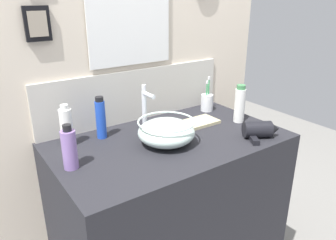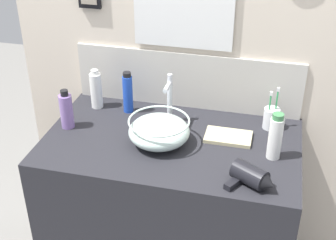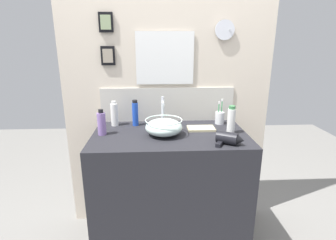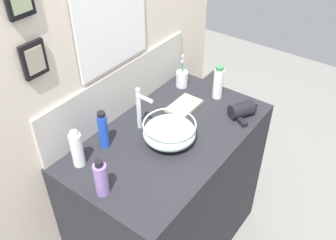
# 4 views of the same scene
# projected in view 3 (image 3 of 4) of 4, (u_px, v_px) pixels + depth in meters

# --- Properties ---
(vanity_counter) EXTENTS (1.10, 0.65, 0.94)m
(vanity_counter) POSITION_uv_depth(u_px,v_px,m) (170.00, 191.00, 2.01)
(vanity_counter) COLOR #232328
(vanity_counter) RESTS_ON ground
(back_panel) EXTENTS (1.68, 0.09, 2.60)m
(back_panel) POSITION_uv_depth(u_px,v_px,m) (167.00, 76.00, 2.11)
(back_panel) COLOR beige
(back_panel) RESTS_ON ground
(glass_bowl_sink) EXTENTS (0.26, 0.26, 0.11)m
(glass_bowl_sink) POSITION_uv_depth(u_px,v_px,m) (164.00, 127.00, 1.83)
(glass_bowl_sink) COLOR silver
(glass_bowl_sink) RESTS_ON vanity_counter
(faucet) EXTENTS (0.02, 0.10, 0.24)m
(faucet) POSITION_uv_depth(u_px,v_px,m) (163.00, 110.00, 1.98)
(faucet) COLOR silver
(faucet) RESTS_ON vanity_counter
(hair_drier) EXTENTS (0.20, 0.15, 0.08)m
(hair_drier) POSITION_uv_depth(u_px,v_px,m) (229.00, 139.00, 1.67)
(hair_drier) COLOR black
(hair_drier) RESTS_ON vanity_counter
(toothbrush_cup) EXTENTS (0.07, 0.07, 0.20)m
(toothbrush_cup) POSITION_uv_depth(u_px,v_px,m) (220.00, 118.00, 2.08)
(toothbrush_cup) COLOR silver
(toothbrush_cup) RESTS_ON vanity_counter
(spray_bottle) EXTENTS (0.06, 0.06, 0.18)m
(spray_bottle) POSITION_uv_depth(u_px,v_px,m) (102.00, 123.00, 1.83)
(spray_bottle) COLOR #8C6BB2
(spray_bottle) RESTS_ON vanity_counter
(lotion_bottle) EXTENTS (0.06, 0.06, 0.19)m
(lotion_bottle) POSITION_uv_depth(u_px,v_px,m) (114.00, 114.00, 2.03)
(lotion_bottle) COLOR white
(lotion_bottle) RESTS_ON vanity_counter
(soap_dispenser) EXTENTS (0.05, 0.05, 0.20)m
(soap_dispenser) POSITION_uv_depth(u_px,v_px,m) (135.00, 113.00, 2.03)
(soap_dispenser) COLOR blue
(soap_dispenser) RESTS_ON vanity_counter
(shampoo_bottle) EXTENTS (0.06, 0.06, 0.20)m
(shampoo_bottle) POSITION_uv_depth(u_px,v_px,m) (231.00, 120.00, 1.85)
(shampoo_bottle) COLOR white
(shampoo_bottle) RESTS_ON vanity_counter
(hand_towel) EXTENTS (0.20, 0.13, 0.02)m
(hand_towel) POSITION_uv_depth(u_px,v_px,m) (201.00, 128.00, 1.96)
(hand_towel) COLOR tan
(hand_towel) RESTS_ON vanity_counter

